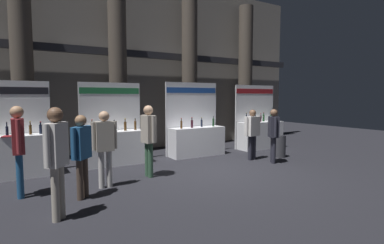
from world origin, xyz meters
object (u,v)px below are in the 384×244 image
(visitor_4, at_px, (105,143))
(visitor_6, at_px, (82,150))
(exhibitor_booth_3, at_px, (260,132))
(visitor_5, at_px, (57,153))
(trash_bin, at_px, (280,146))
(visitor_2, at_px, (18,143))
(exhibitor_booth_0, at_px, (9,153))
(visitor_3, at_px, (273,131))
(exhibitor_booth_2, at_px, (196,138))
(visitor_1, at_px, (252,130))
(visitor_0, at_px, (149,134))
(exhibitor_booth_1, at_px, (114,144))

(visitor_4, bearing_deg, visitor_6, -138.09)
(exhibitor_booth_3, bearing_deg, visitor_5, -156.40)
(trash_bin, relative_size, visitor_2, 0.39)
(exhibitor_booth_0, bearing_deg, visitor_3, -17.46)
(exhibitor_booth_2, xyz_separation_m, trash_bin, (2.21, -1.66, -0.24))
(visitor_2, distance_m, visitor_3, 6.57)
(trash_bin, bearing_deg, visitor_6, -172.54)
(visitor_1, bearing_deg, visitor_2, 174.31)
(exhibitor_booth_2, distance_m, visitor_2, 5.52)
(trash_bin, xyz_separation_m, visitor_5, (-6.92, -1.70, 0.73))
(visitor_0, bearing_deg, visitor_2, 85.70)
(exhibitor_booth_1, height_order, visitor_5, exhibitor_booth_1)
(visitor_1, xyz_separation_m, visitor_4, (-4.72, -0.51, 0.03))
(exhibitor_booth_3, bearing_deg, visitor_0, -162.87)
(exhibitor_booth_2, bearing_deg, visitor_6, -149.08)
(exhibitor_booth_2, relative_size, visitor_4, 1.47)
(visitor_0, bearing_deg, trash_bin, -95.93)
(visitor_1, bearing_deg, exhibitor_booth_0, 159.13)
(exhibitor_booth_1, xyz_separation_m, exhibitor_booth_2, (2.76, -0.09, -0.00))
(exhibitor_booth_3, distance_m, visitor_0, 5.52)
(exhibitor_booth_1, distance_m, exhibitor_booth_2, 2.76)
(exhibitor_booth_2, height_order, visitor_1, exhibitor_booth_2)
(exhibitor_booth_0, height_order, visitor_3, exhibitor_booth_0)
(exhibitor_booth_0, distance_m, exhibitor_booth_3, 8.21)
(visitor_2, height_order, visitor_5, visitor_5)
(visitor_5, bearing_deg, visitor_1, -32.12)
(exhibitor_booth_3, bearing_deg, trash_bin, -111.00)
(trash_bin, height_order, visitor_2, visitor_2)
(exhibitor_booth_3, xyz_separation_m, visitor_4, (-6.41, -1.94, 0.37))
(visitor_0, bearing_deg, visitor_3, -103.56)
(visitor_3, distance_m, visitor_5, 6.17)
(exhibitor_booth_1, distance_m, visitor_3, 4.71)
(exhibitor_booth_1, height_order, visitor_6, exhibitor_booth_1)
(exhibitor_booth_2, relative_size, visitor_5, 1.35)
(visitor_3, xyz_separation_m, visitor_6, (-5.52, -0.32, 0.00))
(trash_bin, height_order, visitor_1, visitor_1)
(exhibitor_booth_0, height_order, exhibitor_booth_2, exhibitor_booth_2)
(trash_bin, relative_size, visitor_3, 0.44)
(visitor_1, bearing_deg, exhibitor_booth_3, 31.94)
(exhibitor_booth_3, relative_size, visitor_4, 1.44)
(exhibitor_booth_1, relative_size, exhibitor_booth_2, 0.97)
(visitor_1, height_order, visitor_3, visitor_3)
(visitor_3, distance_m, visitor_4, 4.95)
(trash_bin, distance_m, visitor_0, 4.70)
(visitor_4, bearing_deg, exhibitor_booth_3, 18.92)
(visitor_5, bearing_deg, trash_bin, -35.94)
(exhibitor_booth_1, height_order, visitor_3, exhibitor_booth_1)
(exhibitor_booth_0, xyz_separation_m, exhibitor_booth_1, (2.62, 0.14, -0.02))
(exhibitor_booth_1, height_order, exhibitor_booth_3, exhibitor_booth_3)
(exhibitor_booth_1, relative_size, visitor_1, 1.52)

